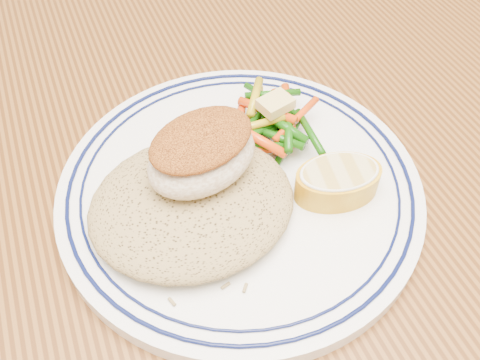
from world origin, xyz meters
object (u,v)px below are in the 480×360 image
Objects in this scene: vegetable_pile at (266,124)px; lemon_wedge at (338,181)px; dining_table at (239,305)px; rice_pilaf at (192,201)px; plate at (240,188)px; fish_fillet at (202,153)px.

lemon_wedge is at bearing -72.56° from vegetable_pile.
rice_pilaf is at bearing 128.07° from dining_table.
plate is 2.83× the size of fish_fillet.
lemon_wedge is (0.10, -0.04, -0.03)m from fish_fillet.
dining_table is 0.16m from vegetable_pile.
fish_fillet is 0.09m from vegetable_pile.
plate is 0.08m from lemon_wedge.
fish_fillet reaches higher than dining_table.
vegetable_pile reaches higher than plate.
vegetable_pile is 0.08m from lemon_wedge.
vegetable_pile reaches higher than lemon_wedge.
rice_pilaf is 2.12× the size of lemon_wedge.
rice_pilaf is 0.11m from lemon_wedge.
rice_pilaf is 1.52× the size of fish_fillet.
vegetable_pile is (0.09, 0.06, -0.00)m from rice_pilaf.
fish_fillet is (-0.01, 0.05, 0.16)m from dining_table.
fish_fillet reaches higher than rice_pilaf.
rice_pilaf is at bearing -163.83° from plate.
dining_table is 20.34× the size of lemon_wedge.
rice_pilaf is (-0.03, 0.03, 0.13)m from dining_table.
fish_fillet is at bearing -150.23° from vegetable_pile.
lemon_wedge is (0.09, 0.01, 0.13)m from dining_table.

